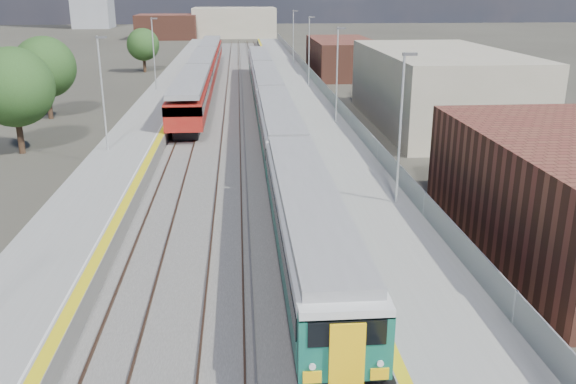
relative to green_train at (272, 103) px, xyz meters
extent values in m
plane|color=#47443A|center=(-1.50, 5.08, -2.09)|extent=(320.00, 320.00, 0.00)
cube|color=#565451|center=(-3.75, 7.58, -2.06)|extent=(10.50, 155.00, 0.06)
cube|color=#4C3323|center=(-0.72, 10.08, -1.98)|extent=(0.07, 160.00, 0.14)
cube|color=#4C3323|center=(0.72, 10.08, -1.98)|extent=(0.07, 160.00, 0.14)
cube|color=#4C3323|center=(-4.22, 10.08, -1.98)|extent=(0.07, 160.00, 0.14)
cube|color=#4C3323|center=(-2.78, 10.08, -1.98)|extent=(0.07, 160.00, 0.14)
cube|color=#4C3323|center=(-7.72, 10.08, -1.98)|extent=(0.07, 160.00, 0.14)
cube|color=#4C3323|center=(-6.28, 10.08, -1.98)|extent=(0.07, 160.00, 0.14)
cube|color=gray|center=(-1.05, 10.08, -1.99)|extent=(0.08, 160.00, 0.10)
cube|color=gray|center=(-2.45, 10.08, -1.99)|extent=(0.08, 160.00, 0.10)
cube|color=slate|center=(3.75, 7.58, -1.59)|extent=(4.70, 155.00, 1.00)
cube|color=gray|center=(3.75, 7.58, -1.09)|extent=(4.70, 155.00, 0.03)
cube|color=gold|center=(1.65, 7.58, -1.07)|extent=(0.40, 155.00, 0.01)
cube|color=gray|center=(5.95, 7.58, -0.49)|extent=(0.06, 155.00, 1.20)
cylinder|color=#9EA0A3|center=(5.10, -22.92, 2.68)|extent=(0.12, 0.12, 7.50)
cube|color=#4C4C4F|center=(5.35, -22.92, 6.33)|extent=(0.70, 0.18, 0.14)
cylinder|color=#9EA0A3|center=(5.10, -2.92, 2.68)|extent=(0.12, 0.12, 7.50)
cube|color=#4C4C4F|center=(5.35, -2.92, 6.33)|extent=(0.70, 0.18, 0.14)
cylinder|color=#9EA0A3|center=(5.10, 17.08, 2.68)|extent=(0.12, 0.12, 7.50)
cube|color=#4C4C4F|center=(5.35, 17.08, 6.33)|extent=(0.70, 0.18, 0.14)
cylinder|color=#9EA0A3|center=(5.10, 37.08, 2.68)|extent=(0.12, 0.12, 7.50)
cube|color=#4C4C4F|center=(5.35, 37.08, 6.33)|extent=(0.70, 0.18, 0.14)
cube|color=slate|center=(-10.55, 7.58, -1.59)|extent=(4.30, 155.00, 1.00)
cube|color=gray|center=(-10.55, 7.58, -1.09)|extent=(4.30, 155.00, 0.03)
cube|color=gold|center=(-8.65, 7.58, -1.07)|extent=(0.45, 155.00, 0.01)
cube|color=silver|center=(-9.00, 7.58, -1.07)|extent=(0.08, 155.00, 0.01)
cylinder|color=#9EA0A3|center=(-11.70, -10.92, 2.68)|extent=(0.12, 0.12, 7.50)
cube|color=#4C4C4F|center=(-11.45, -10.92, 6.33)|extent=(0.70, 0.18, 0.14)
cylinder|color=#9EA0A3|center=(-11.70, 15.08, 2.68)|extent=(0.12, 0.12, 7.50)
cube|color=#4C4C4F|center=(-11.45, 15.08, 6.33)|extent=(0.70, 0.18, 0.14)
cube|color=#A19B81|center=(14.50, 0.08, 1.11)|extent=(11.00, 22.00, 6.40)
cube|color=brown|center=(11.50, 33.08, 0.31)|extent=(8.00, 18.00, 4.80)
cube|color=#A19B81|center=(-3.50, 105.08, 1.41)|extent=(20.00, 14.00, 7.00)
cube|color=brown|center=(-19.50, 100.08, 0.71)|extent=(14.00, 12.00, 5.60)
cube|color=black|center=(0.00, -27.94, -1.27)|extent=(2.55, 18.26, 0.43)
cube|color=#0F5249|center=(0.00, -27.94, -0.52)|extent=(2.64, 18.26, 1.07)
cube|color=black|center=(0.00, -27.94, 0.32)|extent=(2.70, 18.26, 0.73)
cube|color=silver|center=(0.00, -27.94, 0.91)|extent=(2.64, 18.26, 0.45)
cube|color=gray|center=(0.00, -27.94, 1.30)|extent=(2.34, 18.26, 0.37)
cube|color=black|center=(0.00, -9.18, -1.27)|extent=(2.55, 18.26, 0.43)
cube|color=#0F5249|center=(0.00, -9.18, -0.52)|extent=(2.64, 18.26, 1.07)
cube|color=black|center=(0.00, -9.18, 0.32)|extent=(2.70, 18.26, 0.73)
cube|color=silver|center=(0.00, -9.18, 0.91)|extent=(2.64, 18.26, 0.45)
cube|color=gray|center=(0.00, -9.18, 1.30)|extent=(2.34, 18.26, 0.37)
cube|color=black|center=(0.00, 9.59, -1.27)|extent=(2.55, 18.26, 0.43)
cube|color=#0F5249|center=(0.00, 9.59, -0.52)|extent=(2.64, 18.26, 1.07)
cube|color=black|center=(0.00, 9.59, 0.32)|extent=(2.70, 18.26, 0.73)
cube|color=silver|center=(0.00, 9.59, 0.91)|extent=(2.64, 18.26, 0.45)
cube|color=gray|center=(0.00, 9.59, 1.30)|extent=(2.34, 18.26, 0.37)
cube|color=black|center=(0.00, 28.35, -1.27)|extent=(2.55, 18.26, 0.43)
cube|color=#0F5249|center=(0.00, 28.35, -0.52)|extent=(2.64, 18.26, 1.07)
cube|color=black|center=(0.00, 28.35, 0.32)|extent=(2.70, 18.26, 0.73)
cube|color=silver|center=(0.00, 28.35, 0.91)|extent=(2.64, 18.26, 0.45)
cube|color=gray|center=(0.00, 28.35, 1.30)|extent=(2.34, 18.26, 0.37)
cube|color=#0F5249|center=(0.00, -37.31, -0.08)|extent=(2.62, 0.56, 1.97)
cube|color=black|center=(0.00, -37.60, 0.48)|extent=(2.15, 0.06, 0.75)
cube|color=yellow|center=(0.00, -37.65, -0.17)|extent=(0.98, 0.09, 1.97)
cube|color=black|center=(-7.00, 3.42, -1.60)|extent=(1.99, 16.87, 0.69)
cube|color=maroon|center=(-7.00, 3.42, 0.05)|extent=(2.93, 19.85, 2.09)
cube|color=black|center=(-7.00, 3.42, 0.57)|extent=(2.99, 19.85, 0.73)
cube|color=gray|center=(-7.00, 3.42, 1.62)|extent=(2.61, 19.85, 0.42)
cube|color=black|center=(-7.00, 23.78, -1.60)|extent=(1.99, 16.87, 0.69)
cube|color=maroon|center=(-7.00, 23.78, 0.05)|extent=(2.93, 19.85, 2.09)
cube|color=black|center=(-7.00, 23.78, 0.57)|extent=(2.99, 19.85, 0.73)
cube|color=gray|center=(-7.00, 23.78, 1.62)|extent=(2.61, 19.85, 0.42)
cube|color=black|center=(-7.00, 44.13, -1.60)|extent=(1.99, 16.87, 0.69)
cube|color=maroon|center=(-7.00, 44.13, 0.05)|extent=(2.93, 19.85, 2.09)
cube|color=black|center=(-7.00, 44.13, 0.57)|extent=(2.99, 19.85, 0.73)
cube|color=gray|center=(-7.00, 44.13, 1.62)|extent=(2.61, 19.85, 0.42)
cylinder|color=#382619|center=(-18.57, -7.43, -0.76)|extent=(0.44, 0.44, 2.66)
sphere|color=#26441A|center=(-18.57, -7.43, 2.71)|extent=(5.61, 5.61, 5.61)
cylinder|color=#382619|center=(-20.10, 5.20, -0.79)|extent=(0.44, 0.44, 2.59)
sphere|color=#26441A|center=(-20.10, 5.20, 2.59)|extent=(5.48, 5.48, 5.48)
cylinder|color=#382619|center=(-16.18, 37.94, -1.02)|extent=(0.44, 0.44, 2.15)
sphere|color=#26441A|center=(-16.18, 37.94, 1.79)|extent=(4.54, 4.54, 4.54)
cylinder|color=#382619|center=(17.80, 19.33, -1.10)|extent=(0.44, 0.44, 1.98)
sphere|color=#26441A|center=(17.80, 19.33, 1.48)|extent=(4.18, 4.18, 4.18)
camera|label=1|loc=(-2.72, -51.70, 9.25)|focal=38.00mm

